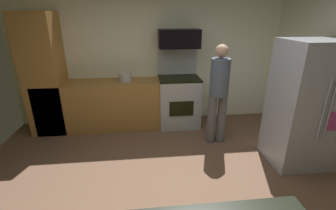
# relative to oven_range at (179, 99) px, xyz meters

# --- Properties ---
(ground_plane) EXTENTS (5.20, 4.80, 0.02)m
(ground_plane) POSITION_rel_oven_range_xyz_m (-0.48, -1.97, -0.52)
(ground_plane) COLOR brown
(wall_back) EXTENTS (5.20, 0.12, 2.60)m
(wall_back) POSITION_rel_oven_range_xyz_m (-0.48, 0.37, 0.79)
(wall_back) COLOR beige
(wall_back) RESTS_ON ground
(lower_cabinet_run) EXTENTS (2.40, 0.60, 0.90)m
(lower_cabinet_run) POSITION_rel_oven_range_xyz_m (-1.38, 0.01, -0.06)
(lower_cabinet_run) COLOR #A57337
(lower_cabinet_run) RESTS_ON ground
(cabinet_column) EXTENTS (0.60, 0.60, 2.10)m
(cabinet_column) POSITION_rel_oven_range_xyz_m (-2.38, 0.01, 0.54)
(cabinet_column) COLOR #A57337
(cabinet_column) RESTS_ON ground
(oven_range) EXTENTS (0.76, 0.65, 1.48)m
(oven_range) POSITION_rel_oven_range_xyz_m (0.00, 0.00, 0.00)
(oven_range) COLOR #B4B7B5
(oven_range) RESTS_ON ground
(microwave) EXTENTS (0.74, 0.38, 0.33)m
(microwave) POSITION_rel_oven_range_xyz_m (-0.00, 0.09, 1.13)
(microwave) COLOR black
(microwave) RESTS_ON oven_range
(refrigerator) EXTENTS (0.83, 0.73, 1.76)m
(refrigerator) POSITION_rel_oven_range_xyz_m (1.55, -1.44, 0.37)
(refrigerator) COLOR #B4B8C8
(refrigerator) RESTS_ON ground
(person_cook) EXTENTS (0.31, 0.30, 1.63)m
(person_cook) POSITION_rel_oven_range_xyz_m (0.52, -0.77, 0.40)
(person_cook) COLOR #616161
(person_cook) RESTS_ON ground
(stock_pot) EXTENTS (0.24, 0.24, 0.16)m
(stock_pot) POSITION_rel_oven_range_xyz_m (-0.99, 0.01, 0.47)
(stock_pot) COLOR beige
(stock_pot) RESTS_ON lower_cabinet_run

